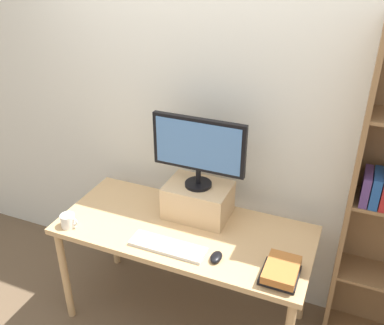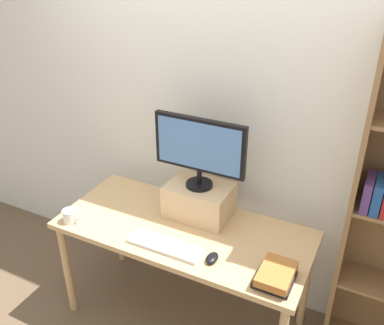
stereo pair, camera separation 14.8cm
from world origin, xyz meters
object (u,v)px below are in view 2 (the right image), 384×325
(desk, at_px, (184,237))
(keyboard, at_px, (165,245))
(computer_mouse, at_px, (212,258))
(book_stack, at_px, (276,276))
(coffee_mug, at_px, (70,216))
(computer_monitor, at_px, (199,148))
(riser_box, at_px, (199,200))

(desk, xyz_separation_m, keyboard, (-0.01, -0.22, 0.09))
(computer_mouse, relative_size, book_stack, 0.43)
(keyboard, relative_size, coffee_mug, 3.87)
(computer_mouse, distance_m, coffee_mug, 0.96)
(computer_monitor, distance_m, computer_mouse, 0.65)
(riser_box, height_order, computer_mouse, riser_box)
(coffee_mug, bearing_deg, book_stack, 2.90)
(keyboard, relative_size, book_stack, 1.86)
(desk, distance_m, computer_monitor, 0.59)
(computer_monitor, relative_size, keyboard, 1.29)
(riser_box, bearing_deg, computer_monitor, -90.00)
(computer_monitor, xyz_separation_m, computer_mouse, (0.26, -0.37, -0.47))
(computer_monitor, height_order, keyboard, computer_monitor)
(desk, xyz_separation_m, coffee_mug, (-0.67, -0.26, 0.12))
(computer_monitor, bearing_deg, desk, -98.24)
(coffee_mug, bearing_deg, keyboard, 4.23)
(riser_box, bearing_deg, desk, -98.16)
(coffee_mug, bearing_deg, riser_box, 31.91)
(desk, xyz_separation_m, computer_monitor, (0.02, 0.17, 0.56))
(riser_box, relative_size, computer_monitor, 0.69)
(book_stack, bearing_deg, computer_monitor, 149.60)
(desk, bearing_deg, coffee_mug, -158.55)
(riser_box, bearing_deg, keyboard, -95.13)
(computer_monitor, xyz_separation_m, keyboard, (-0.03, -0.38, -0.47))
(computer_mouse, bearing_deg, riser_box, 125.15)
(computer_monitor, distance_m, keyboard, 0.61)
(computer_mouse, height_order, coffee_mug, coffee_mug)
(desk, xyz_separation_m, computer_mouse, (0.28, -0.20, 0.09))
(desk, height_order, book_stack, book_stack)
(computer_mouse, bearing_deg, keyboard, -176.89)
(desk, relative_size, computer_mouse, 15.28)
(book_stack, bearing_deg, keyboard, -178.45)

